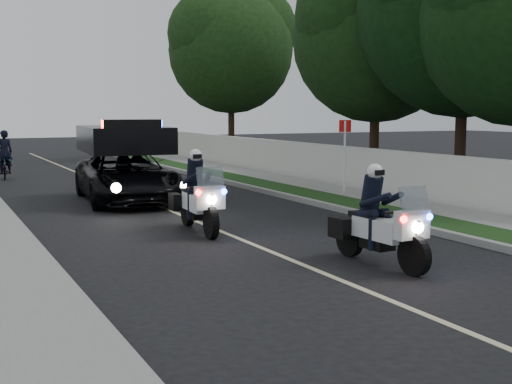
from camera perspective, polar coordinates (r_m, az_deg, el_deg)
ground at (r=11.91m, az=4.73°, el=-6.43°), size 120.00×120.00×0.00m
curb_right at (r=22.50m, az=0.73°, el=0.10°), size 0.20×60.00×0.15m
grass_verge at (r=22.82m, az=2.30°, el=0.19°), size 1.20×60.00×0.16m
sidewalk_right at (r=23.46m, az=5.10°, el=0.36°), size 1.40×60.00×0.16m
property_wall at (r=23.92m, az=7.17°, el=2.07°), size 0.22×60.00×1.50m
curb_left at (r=20.22m, az=-20.52°, el=-1.12°), size 0.20×60.00×0.15m
lane_marking at (r=21.00m, az=-9.32°, el=-0.68°), size 0.12×50.00×0.01m
police_moto_left at (r=15.46m, az=-4.85°, el=-3.34°), size 0.93×2.26×1.87m
police_moto_right at (r=12.34m, az=10.24°, el=-6.05°), size 0.87×2.17×1.81m
police_suv at (r=20.77m, az=-10.75°, el=-0.81°), size 2.98×5.65×2.65m
bicycle at (r=28.90m, az=-20.28°, el=1.03°), size 0.69×1.57×0.79m
cyclist at (r=28.90m, az=-20.28°, el=1.03°), size 0.66×0.47×1.75m
sign_post at (r=21.85m, az=7.39°, el=-0.36°), size 0.52×0.52×2.51m
tree_right_b at (r=26.33m, az=9.81°, el=0.83°), size 8.13×8.13×10.48m
tree_right_c at (r=23.29m, az=16.61°, el=-0.15°), size 8.99×8.99×11.50m
tree_right_d at (r=39.23m, az=-2.07°, el=2.89°), size 8.17×8.17×11.76m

